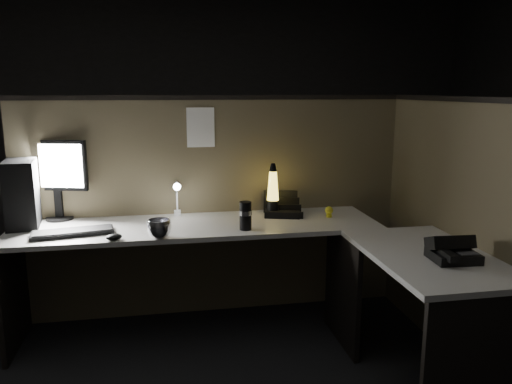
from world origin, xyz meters
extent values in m
plane|color=black|center=(0.00, 0.00, 0.00)|extent=(6.00, 6.00, 0.00)
plane|color=#282623|center=(0.00, 3.00, 1.35)|extent=(6.00, 0.00, 6.00)
cube|color=brown|center=(0.00, 0.93, 0.75)|extent=(2.66, 0.06, 1.50)
cube|color=brown|center=(1.33, 0.10, 0.75)|extent=(0.06, 1.66, 1.50)
cube|color=beige|center=(-0.15, 0.60, 0.71)|extent=(2.30, 0.60, 0.03)
cube|color=beige|center=(1.00, -0.20, 0.71)|extent=(0.60, 1.00, 0.03)
cube|color=black|center=(-1.28, 0.60, 0.35)|extent=(0.03, 0.55, 0.70)
cube|color=black|center=(1.00, -0.68, 0.35)|extent=(0.55, 0.03, 0.70)
cube|color=black|center=(0.72, 0.30, 0.35)|extent=(0.03, 0.55, 0.70)
cube|color=black|center=(-1.22, 0.79, 0.94)|extent=(0.23, 0.41, 0.41)
cylinder|color=black|center=(-1.03, 0.88, 0.74)|extent=(0.17, 0.17, 0.01)
cube|color=black|center=(-1.03, 0.90, 0.84)|extent=(0.06, 0.05, 0.19)
cube|color=black|center=(-1.03, 0.90, 1.09)|extent=(0.40, 0.14, 0.33)
cube|color=white|center=(-1.03, 0.88, 1.09)|extent=(0.35, 0.10, 0.28)
cube|color=black|center=(-0.89, 0.50, 0.74)|extent=(0.48, 0.23, 0.02)
ellipsoid|color=black|center=(-0.64, 0.34, 0.75)|extent=(0.11, 0.09, 0.04)
cube|color=white|center=(-0.27, 0.85, 0.75)|extent=(0.04, 0.05, 0.03)
cylinder|color=white|center=(-0.27, 0.85, 0.86)|extent=(0.01, 0.01, 0.20)
cylinder|color=white|center=(-0.27, 0.78, 0.96)|extent=(0.01, 0.13, 0.01)
sphere|color=white|center=(-0.27, 0.71, 0.96)|extent=(0.05, 0.05, 0.05)
cube|color=black|center=(0.44, 0.72, 0.75)|extent=(0.28, 0.26, 0.05)
cube|color=black|center=(0.44, 0.69, 0.79)|extent=(0.23, 0.08, 0.08)
cube|color=black|center=(0.44, 0.79, 0.83)|extent=(0.23, 0.08, 0.16)
cone|color=black|center=(0.36, 0.70, 0.79)|extent=(0.10, 0.10, 0.11)
cone|color=yellow|center=(0.36, 0.70, 0.94)|extent=(0.08, 0.08, 0.19)
sphere|color=#846113|center=(0.36, 0.70, 0.88)|extent=(0.04, 0.04, 0.04)
sphere|color=#846113|center=(0.36, 0.70, 0.95)|extent=(0.03, 0.03, 0.03)
cone|color=black|center=(0.36, 0.70, 1.06)|extent=(0.05, 0.05, 0.05)
cylinder|color=black|center=(0.13, 0.42, 0.82)|extent=(0.08, 0.08, 0.17)
imported|color=silver|center=(-0.38, 0.34, 0.78)|extent=(0.14, 0.14, 0.11)
sphere|color=yellow|center=(0.73, 0.62, 0.78)|extent=(0.05, 0.05, 0.05)
cube|color=white|center=(-0.09, 0.90, 1.32)|extent=(0.19, 0.00, 0.26)
cube|color=black|center=(1.06, -0.32, 0.75)|extent=(0.23, 0.20, 0.05)
cube|color=black|center=(1.06, -0.28, 0.81)|extent=(0.23, 0.14, 0.10)
cube|color=black|center=(0.99, -0.37, 0.78)|extent=(0.06, 0.16, 0.03)
cube|color=#3F3F42|center=(1.11, -0.35, 0.78)|extent=(0.10, 0.10, 0.00)
camera|label=1|loc=(-0.33, -2.47, 1.57)|focal=35.00mm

